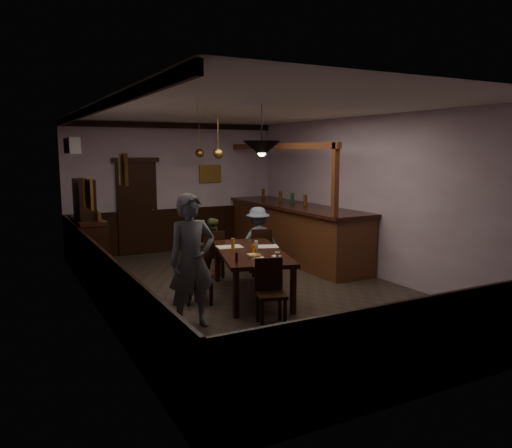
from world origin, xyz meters
TOP-DOWN VIEW (x-y plane):
  - room at (0.00, 0.00)m, footprint 5.01×8.01m
  - dining_table at (-0.14, -0.20)m, footprint 1.56×2.39m
  - chair_far_left at (-0.22, 1.15)m, footprint 0.47×0.47m
  - chair_far_right at (0.64, 0.90)m, footprint 0.49×0.49m
  - chair_near at (-0.50, -1.48)m, footprint 0.49×0.49m
  - chair_side at (-1.09, -0.13)m, footprint 0.56×0.56m
  - person_standing at (-1.49, -1.12)m, footprint 0.68×0.47m
  - person_seated_left at (-0.15, 1.41)m, footprint 0.67×0.64m
  - person_seated_right at (0.72, 1.17)m, footprint 0.88×0.57m
  - newspaper_left at (-0.31, 0.26)m, footprint 0.46×0.35m
  - newspaper_right at (0.24, -0.00)m, footprint 0.50×0.43m
  - napkin at (-0.24, -0.46)m, footprint 0.19×0.19m
  - saucer at (0.01, -0.77)m, footprint 0.15×0.15m
  - coffee_cup at (-0.01, -0.83)m, footprint 0.10×0.10m
  - pastry_plate at (-0.31, -0.73)m, footprint 0.22×0.22m
  - pastry_ring_a at (-0.37, -0.71)m, footprint 0.13×0.13m
  - pastry_ring_b at (-0.29, -0.70)m, footprint 0.13×0.13m
  - soda_can at (-0.13, -0.29)m, footprint 0.07×0.07m
  - beer_glass at (-0.38, -0.04)m, footprint 0.06×0.06m
  - water_glass at (-0.02, -0.17)m, footprint 0.06×0.06m
  - pepper_mill at (-0.70, -0.84)m, footprint 0.04×0.04m
  - sideboard at (-2.21, 2.60)m, footprint 0.49×1.38m
  - bar_counter at (1.99, 1.92)m, footprint 1.04×4.48m
  - door_back at (-0.90, 3.95)m, footprint 0.90×0.06m
  - ac_unit at (-2.38, 2.90)m, footprint 0.20×0.85m
  - picture_left_small at (-2.46, -1.60)m, footprint 0.04×0.28m
  - picture_left_large at (-2.46, 0.80)m, footprint 0.04×0.62m
  - picture_back at (0.90, 3.96)m, footprint 0.55×0.04m
  - pendant_iron at (-0.36, -0.97)m, footprint 0.56×0.56m
  - pendant_brass_mid at (0.10, 1.63)m, footprint 0.20×0.20m
  - pendant_brass_far at (0.30, 3.11)m, footprint 0.20×0.20m

SIDE VIEW (x-z plane):
  - chair_near at x=-0.50m, z-range 0.04..0.94m
  - chair_far_left at x=-0.22m, z-range 0.04..0.94m
  - chair_far_right at x=0.64m, z-range 0.04..0.95m
  - chair_side at x=-1.09m, z-range 0.05..1.03m
  - person_seated_left at x=-0.15m, z-range 0.00..1.09m
  - bar_counter at x=1.99m, z-range -0.62..1.89m
  - person_seated_right at x=0.72m, z-range 0.00..1.28m
  - dining_table at x=-0.14m, z-range 0.31..1.06m
  - sideboard at x=-2.21m, z-range -0.18..1.65m
  - napkin at x=-0.24m, z-range 0.75..0.75m
  - newspaper_left at x=-0.31m, z-range 0.75..0.76m
  - newspaper_right at x=0.24m, z-range 0.75..0.76m
  - saucer at x=0.01m, z-range 0.75..0.76m
  - pastry_plate at x=-0.31m, z-range 0.75..0.76m
  - pastry_ring_a at x=-0.37m, z-range 0.77..0.81m
  - pastry_ring_b at x=-0.29m, z-range 0.77..0.81m
  - coffee_cup at x=-0.01m, z-range 0.76..0.84m
  - soda_can at x=-0.13m, z-range 0.75..0.87m
  - pepper_mill at x=-0.70m, z-range 0.75..0.89m
  - water_glass at x=-0.02m, z-range 0.75..0.90m
  - beer_glass at x=-0.38m, z-range 0.75..0.95m
  - person_standing at x=-1.49m, z-range 0.00..1.81m
  - door_back at x=-0.90m, z-range 0.00..2.10m
  - room at x=0.00m, z-range -0.01..3.01m
  - picture_left_large at x=-2.46m, z-range 1.46..1.94m
  - picture_back at x=0.90m, z-range 1.59..2.01m
  - picture_left_small at x=-2.46m, z-range 1.97..2.33m
  - pendant_brass_mid at x=0.10m, z-range 1.89..2.70m
  - pendant_brass_far at x=0.30m, z-range 1.89..2.70m
  - pendant_iron at x=-0.36m, z-range 2.02..2.75m
  - ac_unit at x=-2.38m, z-range 2.30..2.60m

